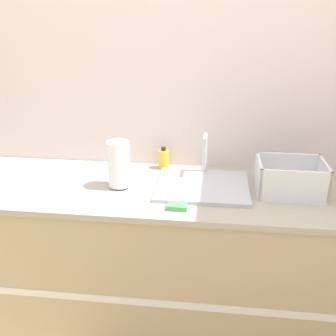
{
  "coord_description": "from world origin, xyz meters",
  "views": [
    {
      "loc": [
        0.33,
        -1.48,
        1.77
      ],
      "look_at": [
        0.11,
        0.28,
        1.03
      ],
      "focal_mm": 42.0,
      "sensor_mm": 36.0,
      "label": 1
    }
  ],
  "objects_px": {
    "sink": "(203,184)",
    "soap_dispenser": "(164,159)",
    "paper_towel_roll": "(119,164)",
    "dish_rack": "(290,181)"
  },
  "relations": [
    {
      "from": "sink",
      "to": "soap_dispenser",
      "type": "bearing_deg",
      "value": 135.23
    },
    {
      "from": "paper_towel_roll",
      "to": "soap_dispenser",
      "type": "height_order",
      "value": "paper_towel_roll"
    },
    {
      "from": "sink",
      "to": "paper_towel_roll",
      "type": "xyz_separation_m",
      "value": [
        -0.42,
        -0.04,
        0.11
      ]
    },
    {
      "from": "dish_rack",
      "to": "sink",
      "type": "bearing_deg",
      "value": 178.63
    },
    {
      "from": "dish_rack",
      "to": "soap_dispenser",
      "type": "height_order",
      "value": "dish_rack"
    },
    {
      "from": "sink",
      "to": "paper_towel_roll",
      "type": "distance_m",
      "value": 0.44
    },
    {
      "from": "sink",
      "to": "dish_rack",
      "type": "distance_m",
      "value": 0.43
    },
    {
      "from": "paper_towel_roll",
      "to": "sink",
      "type": "bearing_deg",
      "value": 5.97
    },
    {
      "from": "paper_towel_roll",
      "to": "soap_dispenser",
      "type": "bearing_deg",
      "value": 55.17
    },
    {
      "from": "sink",
      "to": "soap_dispenser",
      "type": "distance_m",
      "value": 0.33
    }
  ]
}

